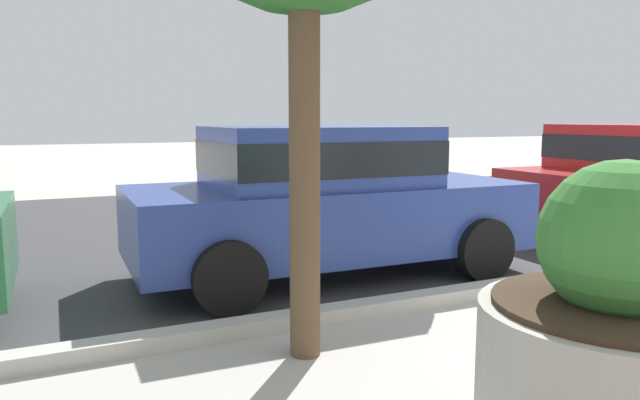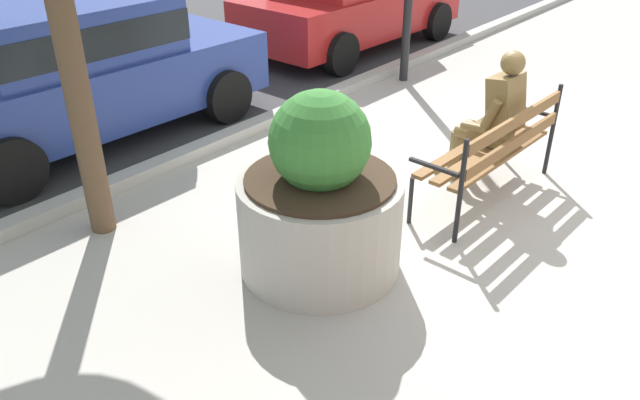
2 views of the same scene
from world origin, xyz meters
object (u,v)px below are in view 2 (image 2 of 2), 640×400
parked_car_blue (77,66)px  bronze_statue_seated (490,120)px  park_bench (496,147)px  concrete_planter (320,204)px

parked_car_blue → bronze_statue_seated: bearing=-65.3°
park_bench → concrete_planter: bearing=164.1°
bronze_statue_seated → concrete_planter: size_ratio=0.94×
concrete_planter → bronze_statue_seated: bearing=-8.6°
park_bench → parked_car_blue: bearing=110.6°
bronze_statue_seated → concrete_planter: bearing=171.4°
bronze_statue_seated → parked_car_blue: bearing=114.7°
parked_car_blue → park_bench: bearing=-69.4°
bronze_statue_seated → concrete_planter: concrete_planter is taller
concrete_planter → parked_car_blue: 3.74m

